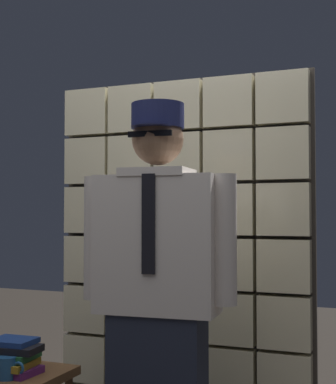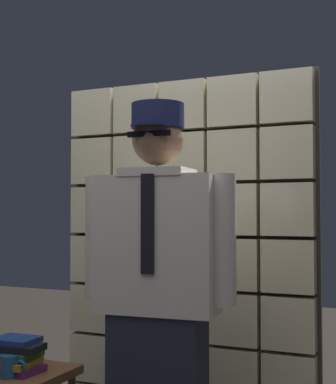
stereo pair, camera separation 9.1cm
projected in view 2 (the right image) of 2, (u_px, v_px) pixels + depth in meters
name	position (u px, v px, depth m)	size (l,w,h in m)	color
glass_block_wall	(184.00, 262.00, 3.05)	(1.43, 0.10, 1.99)	beige
standing_person	(158.00, 296.00, 2.39)	(0.68, 0.30, 1.70)	#1E2333
book_stack	(15.00, 356.00, 2.54)	(0.25, 0.22, 0.15)	#591E66
coffee_mug	(10.00, 366.00, 2.45)	(0.13, 0.08, 0.09)	navy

